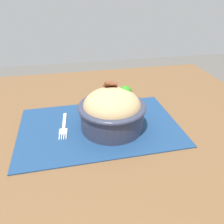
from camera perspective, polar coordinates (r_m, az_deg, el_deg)
table at (r=0.72m, az=-1.75°, el=-7.66°), size 1.09×0.93×0.75m
placemat at (r=0.66m, az=-3.21°, el=-3.68°), size 0.46×0.30×0.00m
bowl at (r=0.62m, az=0.04°, el=0.46°), size 0.22×0.22×0.13m
fork at (r=0.66m, az=-12.18°, el=-3.69°), size 0.02×0.14×0.00m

